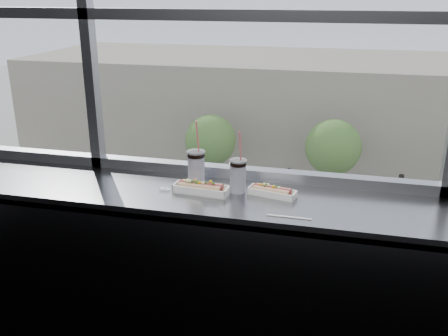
% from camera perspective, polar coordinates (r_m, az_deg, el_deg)
% --- Properties ---
extents(wall_back_lower, '(6.00, 0.00, 6.00)m').
position_cam_1_polar(wall_back_lower, '(3.11, 3.71, -10.72)').
color(wall_back_lower, black).
rests_on(wall_back_lower, ground).
extents(counter, '(6.00, 0.55, 0.06)m').
position_cam_1_polar(counter, '(2.64, 2.89, -3.92)').
color(counter, gray).
rests_on(counter, ground).
extents(counter_fascia, '(6.00, 0.04, 1.04)m').
position_cam_1_polar(counter_fascia, '(2.68, 1.60, -16.34)').
color(counter_fascia, gray).
rests_on(counter_fascia, ground).
extents(hotdog_tray_left, '(0.30, 0.12, 0.07)m').
position_cam_1_polar(hotdog_tray_left, '(2.66, -2.64, -2.28)').
color(hotdog_tray_left, white).
rests_on(hotdog_tray_left, counter).
extents(hotdog_tray_right, '(0.27, 0.13, 0.06)m').
position_cam_1_polar(hotdog_tray_right, '(2.64, 5.53, -2.65)').
color(hotdog_tray_right, white).
rests_on(hotdog_tray_right, counter).
extents(soda_cup_left, '(0.10, 0.10, 0.37)m').
position_cam_1_polar(soda_cup_left, '(2.75, -3.20, 0.20)').
color(soda_cup_left, white).
rests_on(soda_cup_left, counter).
extents(soda_cup_right, '(0.09, 0.09, 0.34)m').
position_cam_1_polar(soda_cup_right, '(2.65, 1.61, -0.71)').
color(soda_cup_right, white).
rests_on(soda_cup_right, counter).
extents(loose_straw, '(0.21, 0.01, 0.01)m').
position_cam_1_polar(loose_straw, '(2.41, 7.45, -5.57)').
color(loose_straw, white).
rests_on(loose_straw, counter).
extents(wrapper, '(0.08, 0.06, 0.02)m').
position_cam_1_polar(wrapper, '(2.72, -6.79, -2.34)').
color(wrapper, silver).
rests_on(wrapper, counter).
extents(plaza_ground, '(120.00, 120.00, 0.00)m').
position_cam_1_polar(plaza_ground, '(47.98, 12.76, 3.42)').
color(plaza_ground, gray).
rests_on(plaza_ground, ground).
extents(street_asphalt, '(80.00, 10.00, 0.06)m').
position_cam_1_polar(street_asphalt, '(26.17, 11.14, -10.66)').
color(street_asphalt, black).
rests_on(street_asphalt, plaza_ground).
extents(far_sidewalk, '(80.00, 6.00, 0.04)m').
position_cam_1_polar(far_sidewalk, '(33.34, 11.93, -3.82)').
color(far_sidewalk, gray).
rests_on(far_sidewalk, plaza_ground).
extents(far_building, '(50.00, 14.00, 8.00)m').
position_cam_1_polar(far_building, '(41.66, 12.93, 6.64)').
color(far_building, gray).
rests_on(far_building, plaza_ground).
extents(car_near_a, '(3.31, 6.73, 2.17)m').
position_cam_1_polar(car_near_a, '(26.33, -21.06, -8.73)').
color(car_near_a, silver).
rests_on(car_near_a, street_asphalt).
extents(car_near_c, '(2.70, 5.66, 1.84)m').
position_cam_1_polar(car_near_c, '(22.27, 9.82, -13.60)').
color(car_near_c, maroon).
rests_on(car_near_c, street_asphalt).
extents(car_near_b, '(3.56, 6.93, 2.21)m').
position_cam_1_polar(car_near_b, '(23.83, -10.04, -10.67)').
color(car_near_b, black).
rests_on(car_near_b, street_asphalt).
extents(car_far_a, '(3.40, 6.89, 2.22)m').
position_cam_1_polar(car_far_a, '(31.09, -7.35, -3.01)').
color(car_far_a, black).
rests_on(car_far_a, street_asphalt).
extents(car_far_b, '(2.60, 6.21, 2.07)m').
position_cam_1_polar(car_far_b, '(29.30, 16.21, -5.31)').
color(car_far_b, '#A42323').
rests_on(car_far_b, street_asphalt).
extents(pedestrian_b, '(0.94, 0.70, 2.11)m').
position_cam_1_polar(pedestrian_b, '(33.98, 7.41, -1.11)').
color(pedestrian_b, '#66605B').
rests_on(pedestrian_b, far_sidewalk).
extents(pedestrian_c, '(1.02, 0.76, 2.29)m').
position_cam_1_polar(pedestrian_c, '(34.13, 19.59, -1.89)').
color(pedestrian_c, '#66605B').
rests_on(pedestrian_c, far_sidewalk).
extents(pedestrian_a, '(0.98, 0.74, 2.21)m').
position_cam_1_polar(pedestrian_a, '(32.73, 0.02, -1.69)').
color(pedestrian_a, '#66605B').
rests_on(pedestrian_a, far_sidewalk).
extents(tree_left, '(3.44, 3.44, 5.37)m').
position_cam_1_polar(tree_left, '(33.18, -1.56, 3.17)').
color(tree_left, '#47382B').
rests_on(tree_left, far_sidewalk).
extents(tree_center, '(3.54, 3.54, 5.54)m').
position_cam_1_polar(tree_center, '(32.05, 12.36, 2.32)').
color(tree_center, '#47382B').
rests_on(tree_center, far_sidewalk).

